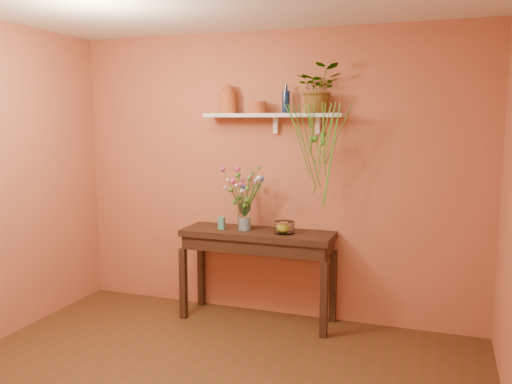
{
  "coord_description": "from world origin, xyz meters",
  "views": [
    {
      "loc": [
        1.55,
        -2.81,
        1.88
      ],
      "look_at": [
        0.0,
        1.55,
        1.25
      ],
      "focal_mm": 37.37,
      "sensor_mm": 36.0,
      "label": 1
    }
  ],
  "objects_px": {
    "spider_plant": "(319,89)",
    "bouquet": "(244,186)",
    "sideboard": "(258,244)",
    "glass_bowl": "(285,228)",
    "glass_vase": "(244,219)",
    "terracotta_jug": "(228,100)",
    "blue_bottle": "(286,102)"
  },
  "relations": [
    {
      "from": "spider_plant",
      "to": "glass_vase",
      "type": "distance_m",
      "value": 1.36
    },
    {
      "from": "blue_bottle",
      "to": "bouquet",
      "type": "distance_m",
      "value": 0.86
    },
    {
      "from": "glass_bowl",
      "to": "sideboard",
      "type": "bearing_deg",
      "value": 175.3
    },
    {
      "from": "sideboard",
      "to": "terracotta_jug",
      "type": "height_order",
      "value": "terracotta_jug"
    },
    {
      "from": "bouquet",
      "to": "blue_bottle",
      "type": "bearing_deg",
      "value": 26.15
    },
    {
      "from": "spider_plant",
      "to": "bouquet",
      "type": "relative_size",
      "value": 0.91
    },
    {
      "from": "blue_bottle",
      "to": "glass_bowl",
      "type": "xyz_separation_m",
      "value": [
        0.04,
        -0.16,
        -1.13
      ]
    },
    {
      "from": "terracotta_jug",
      "to": "blue_bottle",
      "type": "relative_size",
      "value": 1.04
    },
    {
      "from": "glass_bowl",
      "to": "terracotta_jug",
      "type": "bearing_deg",
      "value": 165.14
    },
    {
      "from": "terracotta_jug",
      "to": "bouquet",
      "type": "bearing_deg",
      "value": -36.72
    },
    {
      "from": "bouquet",
      "to": "terracotta_jug",
      "type": "bearing_deg",
      "value": 143.28
    },
    {
      "from": "glass_vase",
      "to": "bouquet",
      "type": "xyz_separation_m",
      "value": [
        0.01,
        -0.03,
        0.31
      ]
    },
    {
      "from": "blue_bottle",
      "to": "bouquet",
      "type": "height_order",
      "value": "blue_bottle"
    },
    {
      "from": "sideboard",
      "to": "spider_plant",
      "type": "height_order",
      "value": "spider_plant"
    },
    {
      "from": "sideboard",
      "to": "terracotta_jug",
      "type": "relative_size",
      "value": 5.26
    },
    {
      "from": "glass_vase",
      "to": "blue_bottle",
      "type": "bearing_deg",
      "value": 21.97
    },
    {
      "from": "sideboard",
      "to": "bouquet",
      "type": "xyz_separation_m",
      "value": [
        -0.12,
        -0.03,
        0.54
      ]
    },
    {
      "from": "glass_vase",
      "to": "terracotta_jug",
      "type": "bearing_deg",
      "value": 146.56
    },
    {
      "from": "glass_bowl",
      "to": "glass_vase",
      "type": "bearing_deg",
      "value": 177.26
    },
    {
      "from": "spider_plant",
      "to": "glass_bowl",
      "type": "xyz_separation_m",
      "value": [
        -0.27,
        -0.12,
        -1.24
      ]
    },
    {
      "from": "terracotta_jug",
      "to": "glass_vase",
      "type": "height_order",
      "value": "terracotta_jug"
    },
    {
      "from": "terracotta_jug",
      "to": "glass_bowl",
      "type": "height_order",
      "value": "terracotta_jug"
    },
    {
      "from": "blue_bottle",
      "to": "terracotta_jug",
      "type": "bearing_deg",
      "value": 179.83
    },
    {
      "from": "sideboard",
      "to": "glass_vase",
      "type": "xyz_separation_m",
      "value": [
        -0.13,
        -0.0,
        0.23
      ]
    },
    {
      "from": "sideboard",
      "to": "terracotta_jug",
      "type": "bearing_deg",
      "value": 157.92
    },
    {
      "from": "sideboard",
      "to": "blue_bottle",
      "type": "bearing_deg",
      "value": 31.96
    },
    {
      "from": "sideboard",
      "to": "glass_bowl",
      "type": "bearing_deg",
      "value": -4.7
    },
    {
      "from": "sideboard",
      "to": "glass_vase",
      "type": "bearing_deg",
      "value": -178.67
    },
    {
      "from": "spider_plant",
      "to": "bouquet",
      "type": "height_order",
      "value": "spider_plant"
    },
    {
      "from": "terracotta_jug",
      "to": "sideboard",
      "type": "bearing_deg",
      "value": -22.08
    },
    {
      "from": "spider_plant",
      "to": "glass_vase",
      "type": "bearing_deg",
      "value": -171.23
    },
    {
      "from": "spider_plant",
      "to": "blue_bottle",
      "type": "bearing_deg",
      "value": 172.81
    }
  ]
}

